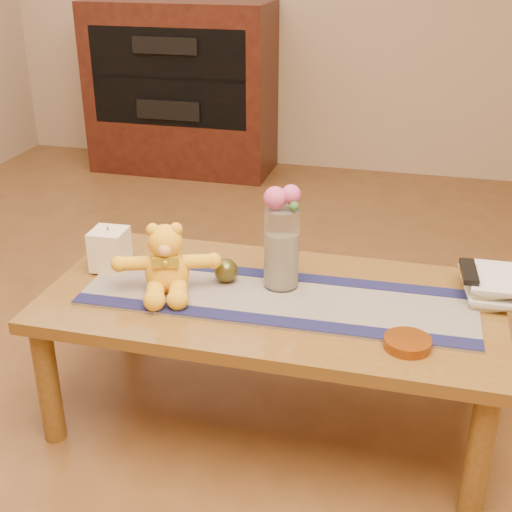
% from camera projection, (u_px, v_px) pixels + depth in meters
% --- Properties ---
extents(floor, '(5.50, 5.50, 0.00)m').
position_uv_depth(floor, '(270.00, 413.00, 2.31)').
color(floor, brown).
rests_on(floor, ground).
extents(coffee_table_top, '(1.40, 0.70, 0.04)m').
position_uv_depth(coffee_table_top, '(272.00, 301.00, 2.13)').
color(coffee_table_top, brown).
rests_on(coffee_table_top, floor).
extents(table_leg_fl, '(0.07, 0.07, 0.41)m').
position_uv_depth(table_leg_fl, '(48.00, 384.00, 2.11)').
color(table_leg_fl, brown).
rests_on(table_leg_fl, floor).
extents(table_leg_fr, '(0.07, 0.07, 0.41)m').
position_uv_depth(table_leg_fr, '(479.00, 455.00, 1.82)').
color(table_leg_fr, brown).
rests_on(table_leg_fr, floor).
extents(table_leg_bl, '(0.07, 0.07, 0.41)m').
position_uv_depth(table_leg_bl, '(126.00, 297.00, 2.62)').
color(table_leg_bl, brown).
rests_on(table_leg_bl, floor).
extents(table_leg_br, '(0.07, 0.07, 0.41)m').
position_uv_depth(table_leg_br, '(473.00, 342.00, 2.33)').
color(table_leg_br, brown).
rests_on(table_leg_br, floor).
extents(persian_runner, '(1.21, 0.38, 0.01)m').
position_uv_depth(persian_runner, '(277.00, 298.00, 2.10)').
color(persian_runner, '#221B4C').
rests_on(persian_runner, coffee_table_top).
extents(runner_border_near, '(1.20, 0.09, 0.00)m').
position_uv_depth(runner_border_near, '(267.00, 320.00, 1.97)').
color(runner_border_near, '#151741').
rests_on(runner_border_near, persian_runner).
extents(runner_border_far, '(1.20, 0.09, 0.00)m').
position_uv_depth(runner_border_far, '(286.00, 276.00, 2.22)').
color(runner_border_far, '#151741').
rests_on(runner_border_far, persian_runner).
extents(teddy_bear, '(0.38, 0.34, 0.21)m').
position_uv_depth(teddy_bear, '(166.00, 259.00, 2.10)').
color(teddy_bear, yellow).
rests_on(teddy_bear, persian_runner).
extents(pillar_candle, '(0.12, 0.12, 0.13)m').
position_uv_depth(pillar_candle, '(110.00, 249.00, 2.26)').
color(pillar_candle, '#FFE7BB').
rests_on(pillar_candle, persian_runner).
extents(candle_wick, '(0.00, 0.00, 0.01)m').
position_uv_depth(candle_wick, '(108.00, 229.00, 2.22)').
color(candle_wick, black).
rests_on(candle_wick, pillar_candle).
extents(glass_vase, '(0.11, 0.11, 0.26)m').
position_uv_depth(glass_vase, '(282.00, 248.00, 2.11)').
color(glass_vase, silver).
rests_on(glass_vase, persian_runner).
extents(potpourri_fill, '(0.09, 0.09, 0.18)m').
position_uv_depth(potpourri_fill, '(281.00, 259.00, 2.13)').
color(potpourri_fill, beige).
rests_on(potpourri_fill, glass_vase).
extents(rose_left, '(0.07, 0.07, 0.07)m').
position_uv_depth(rose_left, '(275.00, 198.00, 2.04)').
color(rose_left, '#CC487E').
rests_on(rose_left, glass_vase).
extents(rose_right, '(0.06, 0.06, 0.06)m').
position_uv_depth(rose_right, '(291.00, 194.00, 2.04)').
color(rose_right, '#CC487E').
rests_on(rose_right, glass_vase).
extents(blue_flower_back, '(0.04, 0.04, 0.04)m').
position_uv_depth(blue_flower_back, '(288.00, 196.00, 2.07)').
color(blue_flower_back, '#4D57A7').
rests_on(blue_flower_back, glass_vase).
extents(blue_flower_side, '(0.04, 0.04, 0.04)m').
position_uv_depth(blue_flower_side, '(274.00, 199.00, 2.07)').
color(blue_flower_side, '#4D57A7').
rests_on(blue_flower_side, glass_vase).
extents(leaf_sprig, '(0.03, 0.03, 0.03)m').
position_uv_depth(leaf_sprig, '(294.00, 206.00, 2.02)').
color(leaf_sprig, '#33662D').
rests_on(leaf_sprig, glass_vase).
extents(bronze_ball, '(0.09, 0.09, 0.08)m').
position_uv_depth(bronze_ball, '(226.00, 271.00, 2.18)').
color(bronze_ball, '#4A4418').
rests_on(bronze_ball, persian_runner).
extents(book_bottom, '(0.19, 0.24, 0.02)m').
position_uv_depth(book_bottom, '(465.00, 292.00, 2.12)').
color(book_bottom, '#F0E6B9').
rests_on(book_bottom, coffee_table_top).
extents(book_lower, '(0.17, 0.23, 0.02)m').
position_uv_depth(book_lower, '(468.00, 287.00, 2.11)').
color(book_lower, '#F0E6B9').
rests_on(book_lower, book_bottom).
extents(book_upper, '(0.20, 0.25, 0.02)m').
position_uv_depth(book_upper, '(465.00, 280.00, 2.11)').
color(book_upper, '#F0E6B9').
rests_on(book_upper, book_lower).
extents(book_top, '(0.17, 0.23, 0.02)m').
position_uv_depth(book_top, '(469.00, 276.00, 2.09)').
color(book_top, '#F0E6B9').
rests_on(book_top, book_upper).
extents(tv_remote, '(0.06, 0.16, 0.02)m').
position_uv_depth(tv_remote, '(469.00, 272.00, 2.08)').
color(tv_remote, black).
rests_on(tv_remote, book_top).
extents(amber_dish, '(0.15, 0.15, 0.03)m').
position_uv_depth(amber_dish, '(407.00, 343.00, 1.85)').
color(amber_dish, '#BF5914').
rests_on(amber_dish, coffee_table_top).
extents(media_cabinet, '(1.20, 0.50, 1.10)m').
position_uv_depth(media_cabinet, '(182.00, 88.00, 4.53)').
color(media_cabinet, black).
rests_on(media_cabinet, floor).
extents(cabinet_cavity, '(1.02, 0.03, 0.61)m').
position_uv_depth(cabinet_cavity, '(168.00, 78.00, 4.27)').
color(cabinet_cavity, black).
rests_on(cabinet_cavity, media_cabinet).
extents(cabinet_shelf, '(1.02, 0.20, 0.02)m').
position_uv_depth(cabinet_shelf, '(173.00, 75.00, 4.35)').
color(cabinet_shelf, black).
rests_on(cabinet_shelf, media_cabinet).
extents(stereo_upper, '(0.42, 0.28, 0.10)m').
position_uv_depth(stereo_upper, '(172.00, 43.00, 4.28)').
color(stereo_upper, black).
rests_on(stereo_upper, media_cabinet).
extents(stereo_lower, '(0.42, 0.28, 0.12)m').
position_uv_depth(stereo_lower, '(175.00, 106.00, 4.45)').
color(stereo_lower, black).
rests_on(stereo_lower, media_cabinet).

